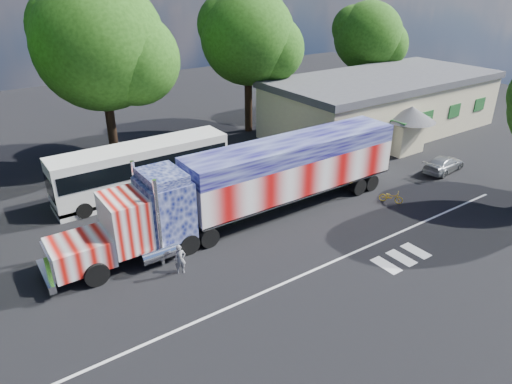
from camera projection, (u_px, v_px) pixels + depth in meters
ground at (286, 241)px, 25.70m from camera, size 100.00×100.00×0.00m
lane_markings at (357, 263)px, 23.78m from camera, size 30.00×2.67×0.01m
semi_truck at (257, 181)px, 27.20m from camera, size 22.61×3.57×4.82m
coach_bus at (143, 169)px, 30.65m from camera, size 11.87×2.76×3.45m
hall_building at (383, 104)px, 42.85m from camera, size 22.40×12.80×5.20m
parked_car at (444, 164)px, 34.59m from camera, size 4.24×2.14×1.18m
woman at (180, 259)px, 22.68m from camera, size 0.65×0.51×1.57m
bicycle at (391, 197)px, 29.92m from camera, size 1.27×1.58×0.80m
tree_n_mid at (102, 45)px, 32.59m from camera, size 9.93×9.45×13.81m
tree_ne_a at (250, 38)px, 40.34m from camera, size 8.82×8.40×12.79m
tree_far_ne at (369, 37)px, 49.72m from camera, size 7.79×7.42×11.20m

